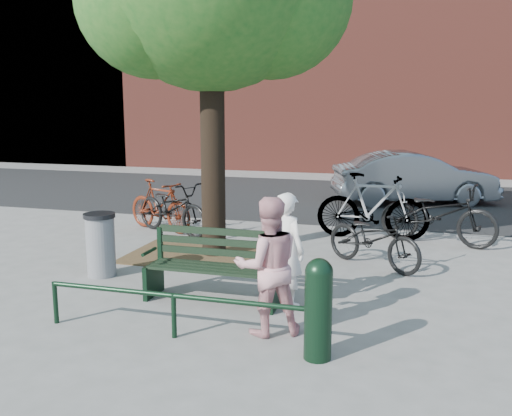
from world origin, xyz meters
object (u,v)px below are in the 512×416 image
(park_bench, at_px, (215,264))
(person_left, at_px, (287,250))
(person_right, at_px, (268,266))
(parked_car, at_px, (414,178))
(litter_bin, at_px, (101,244))
(bollard, at_px, (318,306))
(bicycle_c, at_px, (374,238))

(park_bench, distance_m, person_left, 0.98)
(park_bench, distance_m, person_right, 1.32)
(person_left, distance_m, parked_car, 8.27)
(park_bench, distance_m, litter_bin, 2.06)
(person_right, bearing_deg, person_left, -117.47)
(park_bench, height_order, litter_bin, park_bench)
(bollard, relative_size, litter_bin, 1.10)
(litter_bin, distance_m, parked_car, 8.84)
(person_left, xyz_separation_m, bollard, (0.65, -1.42, -0.17))
(person_right, bearing_deg, park_bench, -69.74)
(bollard, xyz_separation_m, bicycle_c, (0.26, 3.47, -0.09))
(park_bench, relative_size, parked_car, 0.43)
(parked_car, bearing_deg, park_bench, 144.84)
(park_bench, xyz_separation_m, parked_car, (2.35, 8.22, 0.19))
(bicycle_c, xyz_separation_m, parked_car, (0.49, 6.10, 0.20))
(person_left, bearing_deg, litter_bin, 24.25)
(litter_bin, relative_size, parked_car, 0.23)
(person_left, xyz_separation_m, bicycle_c, (0.91, 2.05, -0.26))
(bollard, relative_size, bicycle_c, 0.59)
(person_right, height_order, bicycle_c, person_right)
(person_left, height_order, bollard, person_left)
(bollard, distance_m, litter_bin, 4.05)
(person_right, bearing_deg, bicycle_c, -134.35)
(park_bench, distance_m, bollard, 2.10)
(park_bench, bearing_deg, person_right, -42.28)
(bicycle_c, bearing_deg, parked_car, 29.01)
(bollard, xyz_separation_m, litter_bin, (-3.59, 1.87, -0.08))
(park_bench, xyz_separation_m, litter_bin, (-1.99, 0.52, 0.00))
(person_right, relative_size, bollard, 1.48)
(park_bench, bearing_deg, person_left, 4.28)
(park_bench, bearing_deg, bollard, -40.21)
(person_right, distance_m, parked_car, 9.20)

